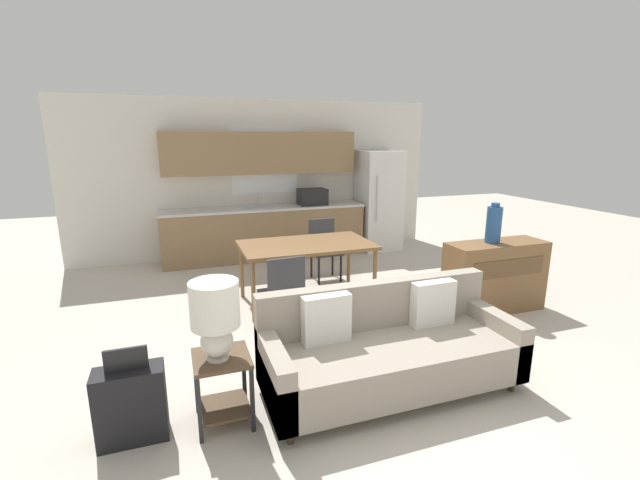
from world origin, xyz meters
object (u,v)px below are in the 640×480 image
Objects in this scene: side_table at (223,379)px; credenza at (494,276)px; couch at (388,349)px; dining_table at (306,248)px; table_lamp at (215,314)px; dining_chair_far_right at (324,247)px; suitcase at (131,404)px; dining_chair_near_left at (283,291)px; vase at (494,224)px; refrigerator at (379,201)px.

side_table is 0.43× the size of credenza.
credenza is at bearing 27.95° from couch.
table_lamp is (-1.32, -2.11, 0.17)m from dining_table.
dining_chair_far_right is at bearing 56.39° from dining_table.
table_lamp is 0.47× the size of credenza.
dining_chair_near_left is at bearing 41.69° from suitcase.
couch is 4.48× the size of vase.
dining_chair_far_right is (-1.56, -1.36, -0.42)m from refrigerator.
dining_table is 3.08× the size of side_table.
side_table is 1.12× the size of vase.
dining_chair_far_right reaches higher than credenza.
suitcase is (-2.45, -2.87, -0.21)m from dining_chair_far_right.
dining_chair_near_left is (-1.04, -1.62, 0.00)m from dining_chair_far_right.
dining_chair_far_right is at bearing 57.47° from table_lamp.
refrigerator is 3.00m from dining_table.
refrigerator is 3.42× the size of side_table.
vase is at bearing 171.91° from dining_chair_near_left.
vase reaches higher than table_lamp.
dining_chair_far_right is at bearing 130.68° from credenza.
table_lamp is at bearing -144.83° from side_table.
side_table is at bearing 53.86° from dining_chair_near_left.
couch is 2.39× the size of dining_chair_far_right.
side_table is 0.60× the size of dining_chair_near_left.
dining_chair_far_right is (-1.48, 1.78, -0.58)m from vase.
dining_chair_far_right reaches higher than suitcase.
dining_chair_far_right is at bearing -139.06° from refrigerator.
credenza is at bearing 15.01° from suitcase.
side_table is 0.76× the size of suitcase.
dining_chair_far_right is (0.52, 0.79, -0.22)m from dining_table.
dining_chair_near_left is 1.27× the size of suitcase.
dining_chair_far_right and dining_chair_near_left have the same top height.
dining_chair_near_left is (-0.52, -0.83, -0.22)m from dining_table.
side_table is at bearing -1.10° from suitcase.
dining_chair_near_left is at bearing 176.32° from vase.
credenza is at bearing 171.61° from dining_chair_near_left.
table_lamp is (-0.03, -0.02, 0.52)m from side_table.
side_table is (-1.30, -2.09, -0.36)m from dining_table.
dining_chair_far_right is at bearing 129.66° from vase.
couch is at bearing 1.43° from table_lamp.
refrigerator is at bearing 45.77° from dining_table.
dining_table is 1.33× the size of credenza.
table_lamp is (-1.39, -0.03, 0.53)m from couch.
couch is 1.36m from side_table.
vase reaches higher than side_table.
refrigerator reaches higher than credenza.
dining_chair_far_right reaches higher than couch.
refrigerator is 0.86× the size of couch.
vase reaches higher than dining_table.
side_table is (-1.36, -0.02, 0.01)m from couch.
credenza is 2.59m from dining_chair_near_left.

